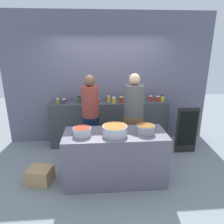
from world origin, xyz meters
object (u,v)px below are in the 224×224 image
Objects in this scene: preserve_jar_7 at (121,100)px; preserve_jar_1 at (64,101)px; preserve_jar_12 at (158,99)px; preserve_jar_9 at (137,98)px; cooking_pot_left at (82,131)px; preserve_jar_8 at (128,98)px; preserve_jar_10 at (143,99)px; preserve_jar_0 at (58,101)px; preserve_jar_3 at (83,100)px; preserve_jar_4 at (98,101)px; preserve_jar_2 at (79,99)px; preserve_jar_13 at (162,98)px; bread_crate at (40,175)px; preserve_jar_5 at (109,99)px; cooking_pot_center at (115,130)px; chalkboard_sign at (187,130)px; cook_in_cap at (133,124)px; cooking_pot_right at (145,129)px; preserve_jar_6 at (114,100)px; cook_with_tongs at (91,124)px; preserve_jar_11 at (151,98)px.

preserve_jar_1 is at bearing 178.58° from preserve_jar_7.
preserve_jar_7 is 0.85m from preserve_jar_12.
preserve_jar_9 reaches higher than cooking_pot_left.
preserve_jar_8 reaches higher than preserve_jar_10.
preserve_jar_8 is (1.57, 0.06, 0.01)m from preserve_jar_0.
preserve_jar_10 is (1.78, 0.01, 0.01)m from preserve_jar_1.
preserve_jar_1 is 1.52m from cooking_pot_left.
preserve_jar_3 is 0.91× the size of preserve_jar_8.
preserve_jar_2 is at bearing 173.55° from preserve_jar_4.
preserve_jar_9 is 0.99× the size of preserve_jar_13.
preserve_jar_10 is 2.67m from bread_crate.
preserve_jar_5 is at bearing 70.70° from cooking_pot_left.
preserve_jar_12 is at bearing 0.66° from preserve_jar_1.
chalkboard_sign is at bearing 29.69° from cooking_pot_center.
preserve_jar_10 reaches higher than cooking_pot_center.
preserve_jar_1 is 1.64m from preserve_jar_9.
preserve_jar_2 is 1.40m from cook_in_cap.
preserve_jar_8 is at bearing 1.38° from preserve_jar_5.
preserve_jar_10 reaches higher than cooking_pot_right.
preserve_jar_6 is 1.46m from cooking_pot_right.
cook_in_cap is (-0.70, -0.81, -0.29)m from preserve_jar_12.
chalkboard_sign is at bearing -19.01° from preserve_jar_5.
preserve_jar_1 reaches higher than bread_crate.
preserve_jar_8 reaches higher than preserve_jar_5.
preserve_jar_3 is 0.97× the size of preserve_jar_7.
preserve_jar_6 is 0.17m from preserve_jar_7.
preserve_jar_9 is (0.64, 0.00, -0.00)m from preserve_jar_5.
cook_with_tongs is at bearing 118.22° from cooking_pot_center.
preserve_jar_1 reaches higher than cooking_pot_left.
preserve_jar_11 reaches higher than preserve_jar_10.
preserve_jar_9 is 0.36× the size of cooking_pot_center.
cooking_pot_right is 1.97m from bread_crate.
preserve_jar_11 is (0.54, -0.00, -0.01)m from preserve_jar_8.
preserve_jar_1 is at bearing -173.14° from preserve_jar_2.
preserve_jar_1 is at bearing 168.96° from chalkboard_sign.
cook_in_cap is at bearing 58.02° from cooking_pot_center.
preserve_jar_4 is 0.35× the size of cooking_pot_left.
cook_with_tongs reaches higher than preserve_jar_9.
preserve_jar_13 is at bearing 44.44° from cook_in_cap.
preserve_jar_13 is at bearing 127.81° from chalkboard_sign.
preserve_jar_12 reaches higher than chalkboard_sign.
preserve_jar_0 is at bearing 113.15° from cooking_pot_left.
preserve_jar_1 is at bearing 151.21° from cook_in_cap.
cooking_pot_center is at bearing -150.31° from chalkboard_sign.
preserve_jar_10 is at bearing -8.42° from preserve_jar_8.
preserve_jar_1 is at bearing -178.07° from preserve_jar_9.
cooking_pot_center is at bearing -129.98° from preserve_jar_13.
chalkboard_sign is (0.41, -0.53, -0.59)m from preserve_jar_13.
bread_crate is (-0.61, -1.41, -0.98)m from preserve_jar_2.
cook_with_tongs reaches higher than preserve_jar_7.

